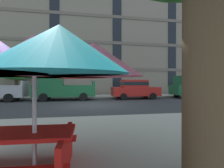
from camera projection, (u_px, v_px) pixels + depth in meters
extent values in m
plane|color=#2D3033|center=(92.00, 105.00, 11.66)|extent=(120.00, 120.00, 0.00)
cube|color=#9E998E|center=(88.00, 96.00, 18.35)|extent=(56.00, 3.60, 0.12)
cube|color=gray|center=(85.00, 30.00, 26.34)|extent=(44.07, 12.00, 19.20)
cube|color=#6B6056|center=(87.00, 69.00, 20.45)|extent=(43.19, 0.08, 0.36)
cube|color=#6B6056|center=(87.00, 42.00, 20.43)|extent=(43.19, 0.08, 0.36)
cube|color=#6B6056|center=(87.00, 15.00, 20.40)|extent=(43.19, 0.08, 0.36)
cube|color=black|center=(54.00, 9.00, 19.74)|extent=(1.10, 0.06, 18.00)
cube|color=black|center=(117.00, 14.00, 21.08)|extent=(1.10, 0.06, 18.00)
cube|color=black|center=(172.00, 18.00, 22.42)|extent=(1.10, 0.06, 18.00)
cube|color=black|center=(221.00, 21.00, 23.76)|extent=(1.10, 0.06, 18.00)
cube|color=#A8AAB2|center=(25.00, 83.00, 14.32)|extent=(0.16, 1.75, 0.36)
cylinder|color=black|center=(17.00, 96.00, 15.10)|extent=(0.68, 0.22, 0.68)
cylinder|color=black|center=(9.00, 98.00, 13.23)|extent=(0.68, 0.22, 0.68)
cube|color=#195933|center=(65.00, 91.00, 14.91)|extent=(5.10, 1.90, 0.96)
cube|color=#195933|center=(51.00, 80.00, 14.71)|extent=(1.90, 1.75, 0.90)
cube|color=#195933|center=(93.00, 83.00, 15.36)|extent=(0.16, 1.75, 0.36)
cylinder|color=black|center=(83.00, 95.00, 16.14)|extent=(0.68, 0.22, 0.68)
cylinder|color=black|center=(83.00, 97.00, 14.27)|extent=(0.68, 0.22, 0.68)
cylinder|color=black|center=(48.00, 96.00, 15.56)|extent=(0.68, 0.22, 0.68)
cylinder|color=black|center=(43.00, 97.00, 13.69)|extent=(0.68, 0.22, 0.68)
cube|color=#B21E19|center=(135.00, 91.00, 16.08)|extent=(4.40, 1.76, 0.80)
cube|color=#B21E19|center=(134.00, 84.00, 16.05)|extent=(2.30, 1.55, 0.68)
cube|color=black|center=(134.00, 84.00, 16.05)|extent=(2.32, 1.57, 0.32)
cylinder|color=black|center=(146.00, 95.00, 17.20)|extent=(0.60, 0.22, 0.60)
cylinder|color=black|center=(153.00, 96.00, 15.47)|extent=(0.60, 0.22, 0.60)
cylinder|color=black|center=(119.00, 95.00, 16.70)|extent=(0.60, 0.22, 0.60)
cylinder|color=black|center=(124.00, 97.00, 14.97)|extent=(0.60, 0.22, 0.60)
cube|color=#195933|center=(197.00, 90.00, 17.25)|extent=(5.10, 1.90, 0.96)
cube|color=#195933|center=(187.00, 80.00, 17.04)|extent=(1.90, 1.75, 0.90)
cube|color=#195933|center=(218.00, 83.00, 17.69)|extent=(0.16, 1.75, 0.36)
cylinder|color=black|center=(204.00, 94.00, 18.47)|extent=(0.68, 0.22, 0.68)
cylinder|color=black|center=(218.00, 95.00, 16.60)|extent=(0.68, 0.22, 0.68)
cylinder|color=black|center=(177.00, 94.00, 17.90)|extent=(0.68, 0.22, 0.68)
cylinder|color=black|center=(188.00, 95.00, 16.03)|extent=(0.68, 0.22, 0.68)
cylinder|color=#4C3823|center=(16.00, 87.00, 17.56)|extent=(0.29, 0.29, 2.20)
sphere|color=#2D702D|center=(11.00, 64.00, 17.14)|extent=(3.02, 3.02, 3.02)
sphere|color=#2D702D|center=(18.00, 62.00, 17.67)|extent=(2.62, 2.62, 2.62)
sphere|color=#2D702D|center=(19.00, 65.00, 17.79)|extent=(3.32, 3.32, 3.32)
cylinder|color=silver|center=(35.00, 112.00, 2.54)|extent=(0.06, 0.06, 2.14)
cone|color=#E5668C|center=(94.00, 59.00, 2.70)|extent=(1.54, 1.54, 0.54)
cone|color=red|center=(68.00, 64.00, 3.36)|extent=(1.54, 1.54, 0.54)
cone|color=green|center=(20.00, 63.00, 3.20)|extent=(1.54, 1.54, 0.54)
cone|color=#199EB2|center=(59.00, 49.00, 1.87)|extent=(1.54, 1.54, 0.54)
cone|color=#E5668C|center=(34.00, 55.00, 2.54)|extent=(1.47, 1.47, 0.62)
cube|color=red|center=(12.00, 134.00, 2.59)|extent=(1.84, 0.89, 0.06)
cube|color=red|center=(27.00, 140.00, 3.20)|extent=(1.81, 0.37, 0.05)
cube|color=red|center=(66.00, 155.00, 2.69)|extent=(0.15, 1.40, 0.74)
cylinder|color=brown|center=(204.00, 53.00, 2.39)|extent=(0.57, 0.57, 3.84)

